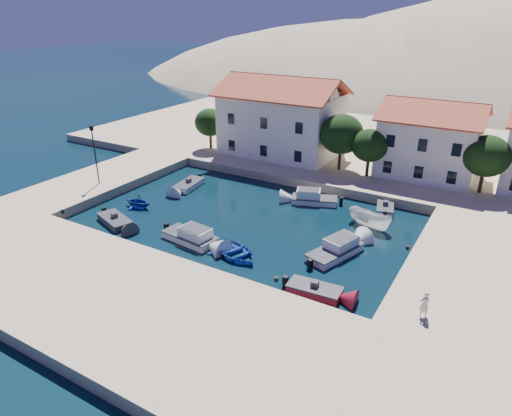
# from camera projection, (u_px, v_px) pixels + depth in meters

# --- Properties ---
(ground) EXTENTS (400.00, 400.00, 0.00)m
(ground) POSITION_uv_depth(u_px,v_px,m) (179.00, 268.00, 34.97)
(ground) COLOR black
(ground) RESTS_ON ground
(quay_south) EXTENTS (52.00, 12.00, 1.00)m
(quay_south) POSITION_uv_depth(u_px,v_px,m) (120.00, 302.00, 30.05)
(quay_south) COLOR tan
(quay_south) RESTS_ON ground
(quay_east) EXTENTS (11.00, 20.00, 1.00)m
(quay_east) POSITION_uv_depth(u_px,v_px,m) (488.00, 275.00, 33.08)
(quay_east) COLOR tan
(quay_east) RESTS_ON ground
(quay_west) EXTENTS (8.00, 20.00, 1.00)m
(quay_west) POSITION_uv_depth(u_px,v_px,m) (105.00, 180.00, 51.51)
(quay_west) COLOR tan
(quay_west) RESTS_ON ground
(quay_north) EXTENTS (80.00, 36.00, 1.00)m
(quay_north) POSITION_uv_depth(u_px,v_px,m) (364.00, 147.00, 63.76)
(quay_north) COLOR tan
(quay_north) RESTS_ON ground
(building_left) EXTENTS (14.70, 9.45, 9.70)m
(building_left) POSITION_uv_depth(u_px,v_px,m) (281.00, 115.00, 57.43)
(building_left) COLOR white
(building_left) RESTS_ON quay_north
(building_mid) EXTENTS (10.50, 8.40, 8.30)m
(building_mid) POSITION_uv_depth(u_px,v_px,m) (430.00, 138.00, 50.11)
(building_mid) COLOR white
(building_mid) RESTS_ON quay_north
(trees) EXTENTS (37.30, 5.30, 6.45)m
(trees) POSITION_uv_depth(u_px,v_px,m) (354.00, 139.00, 50.96)
(trees) COLOR #382314
(trees) RESTS_ON quay_north
(lamppost) EXTENTS (0.35, 0.25, 6.22)m
(lamppost) POSITION_uv_depth(u_px,v_px,m) (94.00, 150.00, 47.52)
(lamppost) COLOR black
(lamppost) RESTS_ON quay_west
(bollards) EXTENTS (29.36, 9.56, 0.30)m
(bollards) POSITION_uv_depth(u_px,v_px,m) (237.00, 243.00, 36.25)
(bollards) COLOR black
(bollards) RESTS_ON ground
(motorboat_grey_sw) EXTENTS (4.43, 3.04, 1.25)m
(motorboat_grey_sw) POSITION_uv_depth(u_px,v_px,m) (115.00, 221.00, 42.07)
(motorboat_grey_sw) COLOR #38373D
(motorboat_grey_sw) RESTS_ON ground
(cabin_cruiser_south) EXTENTS (5.15, 2.66, 1.60)m
(cabin_cruiser_south) POSITION_uv_depth(u_px,v_px,m) (190.00, 236.00, 38.86)
(cabin_cruiser_south) COLOR white
(cabin_cruiser_south) RESTS_ON ground
(rowboat_south) EXTENTS (5.53, 4.71, 0.97)m
(rowboat_south) POSITION_uv_depth(u_px,v_px,m) (235.00, 256.00, 36.70)
(rowboat_south) COLOR navy
(rowboat_south) RESTS_ON ground
(motorboat_red_se) EXTENTS (3.87, 1.95, 1.25)m
(motorboat_red_se) POSITION_uv_depth(u_px,v_px,m) (315.00, 290.00, 31.70)
(motorboat_red_se) COLOR maroon
(motorboat_red_se) RESTS_ON ground
(cabin_cruiser_east) EXTENTS (3.51, 5.50, 1.60)m
(cabin_cruiser_east) POSITION_uv_depth(u_px,v_px,m) (335.00, 250.00, 36.53)
(cabin_cruiser_east) COLOR white
(cabin_cruiser_east) RESTS_ON ground
(boat_east) EXTENTS (4.72, 2.87, 1.71)m
(boat_east) POSITION_uv_depth(u_px,v_px,m) (369.00, 227.00, 41.57)
(boat_east) COLOR white
(boat_east) RESTS_ON ground
(motorboat_white_ne) EXTENTS (2.41, 3.69, 1.25)m
(motorboat_white_ne) POSITION_uv_depth(u_px,v_px,m) (385.00, 208.00, 44.68)
(motorboat_white_ne) COLOR white
(motorboat_white_ne) RESTS_ON ground
(rowboat_west) EXTENTS (3.16, 2.79, 1.55)m
(rowboat_west) POSITION_uv_depth(u_px,v_px,m) (139.00, 207.00, 45.67)
(rowboat_west) COLOR navy
(rowboat_west) RESTS_ON ground
(motorboat_white_west) EXTENTS (2.43, 4.44, 1.25)m
(motorboat_white_west) POSITION_uv_depth(u_px,v_px,m) (189.00, 185.00, 50.55)
(motorboat_white_west) COLOR white
(motorboat_white_west) RESTS_ON ground
(cabin_cruiser_north) EXTENTS (4.95, 3.41, 1.60)m
(cabin_cruiser_north) POSITION_uv_depth(u_px,v_px,m) (315.00, 199.00, 46.44)
(cabin_cruiser_north) COLOR white
(cabin_cruiser_north) RESTS_ON ground
(pedestrian) EXTENTS (0.76, 0.74, 1.76)m
(pedestrian) POSITION_uv_depth(u_px,v_px,m) (424.00, 304.00, 27.54)
(pedestrian) COLOR silver
(pedestrian) RESTS_ON quay_east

